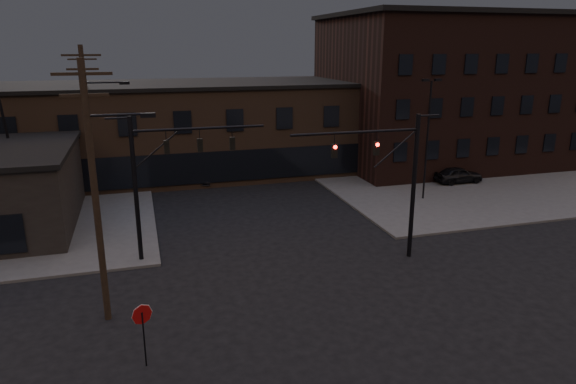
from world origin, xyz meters
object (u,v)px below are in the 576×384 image
at_px(traffic_signal_far, 159,171).
at_px(parked_car_lot_b, 376,160).
at_px(traffic_signal_near, 396,173).
at_px(stop_sign, 143,321).
at_px(parked_car_lot_a, 458,175).
at_px(car_crossing, 203,174).

height_order(traffic_signal_far, parked_car_lot_b, traffic_signal_far).
height_order(traffic_signal_near, traffic_signal_far, same).
height_order(stop_sign, parked_car_lot_a, stop_sign).
bearing_deg(parked_car_lot_a, traffic_signal_far, 110.15).
bearing_deg(parked_car_lot_b, traffic_signal_near, 145.39).
bearing_deg(traffic_signal_near, car_crossing, 111.83).
xyz_separation_m(traffic_signal_near, parked_car_lot_b, (8.84, 20.15, -4.09)).
bearing_deg(traffic_signal_far, car_crossing, 75.58).
xyz_separation_m(traffic_signal_near, parked_car_lot_a, (12.97, 12.81, -4.08)).
bearing_deg(car_crossing, traffic_signal_far, -91.86).
height_order(parked_car_lot_b, car_crossing, parked_car_lot_b).
bearing_deg(traffic_signal_near, traffic_signal_far, 163.83).
height_order(traffic_signal_far, car_crossing, traffic_signal_far).
relative_size(parked_car_lot_a, car_crossing, 0.89).
height_order(parked_car_lot_a, car_crossing, parked_car_lot_a).
height_order(traffic_signal_far, stop_sign, traffic_signal_far).
xyz_separation_m(traffic_signal_far, parked_car_lot_b, (20.92, 16.65, -4.17)).
bearing_deg(parked_car_lot_a, traffic_signal_near, 134.41).
bearing_deg(car_crossing, parked_car_lot_b, 14.01).
bearing_deg(parked_car_lot_b, traffic_signal_far, 117.60).
relative_size(traffic_signal_near, car_crossing, 1.75).
height_order(stop_sign, parked_car_lot_b, stop_sign).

